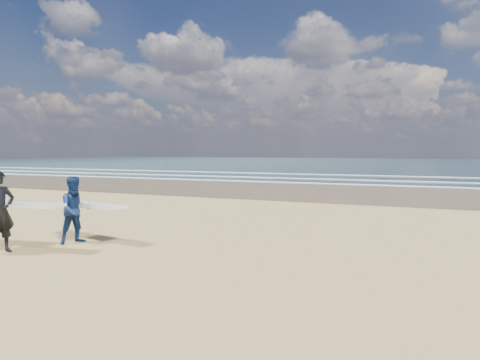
% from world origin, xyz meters
% --- Properties ---
extents(surfer_near, '(2.26, 1.20, 1.94)m').
position_xyz_m(surfer_near, '(-0.94, -0.16, 0.98)').
color(surfer_near, black).
rests_on(surfer_near, ground).
extents(surfer_far, '(2.26, 1.33, 1.72)m').
position_xyz_m(surfer_far, '(-0.14, 1.35, 0.87)').
color(surfer_far, '#0C1E47').
rests_on(surfer_far, ground).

